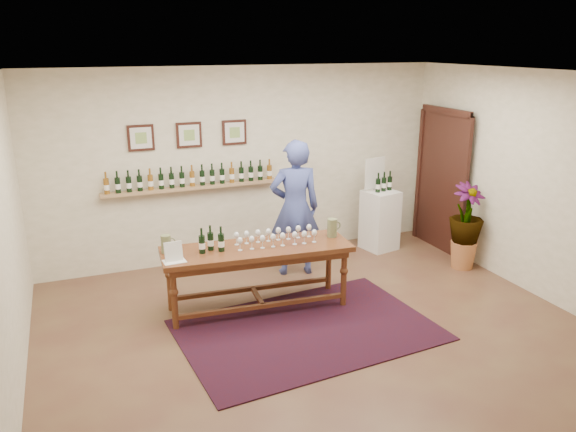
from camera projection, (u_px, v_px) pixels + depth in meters
name	position (u px, v px, depth m)	size (l,w,h in m)	color
ground	(314.00, 328.00, 6.37)	(6.00, 6.00, 0.00)	#542E25
room_shell	(392.00, 180.00, 8.43)	(6.00, 6.00, 6.00)	#F0E5CB
rug	(307.00, 330.00, 6.30)	(2.78, 1.85, 0.01)	#410B0E
tasting_table	(257.00, 256.00, 6.65)	(2.29, 0.89, 0.79)	#4E2113
table_glasses	(276.00, 237.00, 6.70)	(1.21, 0.28, 0.17)	silver
table_bottles	(211.00, 240.00, 6.44)	(0.26, 0.15, 0.28)	black
pitcher_left	(166.00, 244.00, 6.40)	(0.14, 0.14, 0.21)	#626941
pitcher_right	(332.00, 228.00, 6.93)	(0.14, 0.14, 0.23)	#626941
menu_card	(173.00, 252.00, 6.16)	(0.24, 0.18, 0.22)	silver
display_pedestal	(380.00, 220.00, 8.70)	(0.46, 0.46, 0.93)	white
pedestal_bottles	(384.00, 181.00, 8.53)	(0.31, 0.08, 0.31)	black
info_sign	(375.00, 173.00, 8.56)	(0.38, 0.02, 0.53)	silver
potted_plant	(466.00, 226.00, 7.90)	(0.61, 0.61, 1.07)	#A86438
person	(295.00, 208.00, 7.63)	(0.69, 0.45, 1.88)	#3B488C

